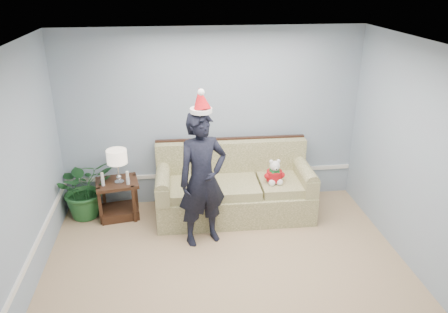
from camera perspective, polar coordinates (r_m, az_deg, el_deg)
name	(u,v)px	position (r m, az deg, el deg)	size (l,w,h in m)	color
room_shell	(236,197)	(4.29, 1.62, -5.32)	(4.54, 5.04, 2.74)	tan
wainscot_trim	(131,221)	(5.75, -12.10, -8.28)	(4.49, 4.99, 0.06)	white
sofa	(234,190)	(6.55, 1.30, -4.33)	(2.29, 1.01, 1.07)	brown
side_table	(119,203)	(6.70, -13.56, -5.87)	(0.67, 0.59, 0.58)	#3B2515
table_lamp	(117,158)	(6.33, -13.81, -0.20)	(0.29, 0.29, 0.51)	silver
candle_pair	(115,179)	(6.40, -14.03, -2.87)	(0.40, 0.05, 0.20)	silver
houseplant	(85,188)	(6.75, -17.73, -3.94)	(0.82, 0.71, 0.91)	#1F5427
man	(202,180)	(5.64, -2.83, -3.03)	(0.67, 0.44, 1.82)	black
santa_hat	(201,101)	(5.28, -3.06, 7.22)	(0.35, 0.38, 0.32)	white
teddy_bear	(274,174)	(6.33, 6.60, -2.34)	(0.23, 0.26, 0.37)	white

